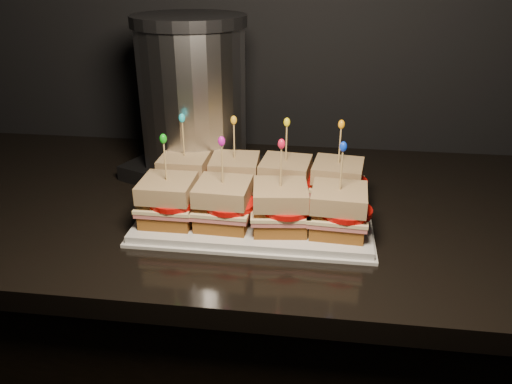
# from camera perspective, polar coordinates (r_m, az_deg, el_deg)

# --- Properties ---
(granite_slab) EXTENTS (2.19, 0.69, 0.04)m
(granite_slab) POSITION_cam_1_polar(r_m,az_deg,el_deg) (1.01, 13.74, -2.75)
(granite_slab) COLOR black
(granite_slab) RESTS_ON cabinet
(platter) EXTENTS (0.41, 0.26, 0.02)m
(platter) POSITION_cam_1_polar(r_m,az_deg,el_deg) (0.93, -0.00, -2.56)
(platter) COLOR silver
(platter) RESTS_ON granite_slab
(platter_rim) EXTENTS (0.43, 0.27, 0.01)m
(platter_rim) POSITION_cam_1_polar(r_m,az_deg,el_deg) (0.93, -0.00, -2.89)
(platter_rim) COLOR silver
(platter_rim) RESTS_ON granite_slab
(sandwich_0_bread_bot) EXTENTS (0.09, 0.09, 0.02)m
(sandwich_0_bread_bot) POSITION_cam_1_polar(r_m,az_deg,el_deg) (1.00, -7.96, 0.61)
(sandwich_0_bread_bot) COLOR brown
(sandwich_0_bread_bot) RESTS_ON platter
(sandwich_0_ham) EXTENTS (0.10, 0.09, 0.01)m
(sandwich_0_ham) POSITION_cam_1_polar(r_m,az_deg,el_deg) (0.99, -8.02, 1.47)
(sandwich_0_ham) COLOR #C95E5D
(sandwich_0_ham) RESTS_ON sandwich_0_bread_bot
(sandwich_0_cheese) EXTENTS (0.10, 0.10, 0.01)m
(sandwich_0_cheese) POSITION_cam_1_polar(r_m,az_deg,el_deg) (0.99, -8.04, 1.84)
(sandwich_0_cheese) COLOR #F9E1A0
(sandwich_0_cheese) RESTS_ON sandwich_0_ham
(sandwich_0_tomato) EXTENTS (0.09, 0.09, 0.01)m
(sandwich_0_tomato) POSITION_cam_1_polar(r_m,az_deg,el_deg) (0.98, -7.48, 2.07)
(sandwich_0_tomato) COLOR red
(sandwich_0_tomato) RESTS_ON sandwich_0_cheese
(sandwich_0_bread_top) EXTENTS (0.09, 0.09, 0.03)m
(sandwich_0_bread_top) POSITION_cam_1_polar(r_m,az_deg,el_deg) (0.98, -8.13, 3.30)
(sandwich_0_bread_top) COLOR brown
(sandwich_0_bread_top) RESTS_ON sandwich_0_tomato
(sandwich_0_pick) EXTENTS (0.00, 0.00, 0.09)m
(sandwich_0_pick) POSITION_cam_1_polar(r_m,az_deg,el_deg) (0.97, -8.30, 5.80)
(sandwich_0_pick) COLOR tan
(sandwich_0_pick) RESTS_ON sandwich_0_bread_top
(sandwich_0_frill) EXTENTS (0.01, 0.01, 0.02)m
(sandwich_0_frill) POSITION_cam_1_polar(r_m,az_deg,el_deg) (0.95, -8.47, 8.36)
(sandwich_0_frill) COLOR #17BBC9
(sandwich_0_frill) RESTS_ON sandwich_0_pick
(sandwich_1_bread_bot) EXTENTS (0.09, 0.09, 0.02)m
(sandwich_1_bread_bot) POSITION_cam_1_polar(r_m,az_deg,el_deg) (0.98, -2.40, 0.31)
(sandwich_1_bread_bot) COLOR brown
(sandwich_1_bread_bot) RESTS_ON platter
(sandwich_1_ham) EXTENTS (0.10, 0.10, 0.01)m
(sandwich_1_ham) POSITION_cam_1_polar(r_m,az_deg,el_deg) (0.97, -2.42, 1.18)
(sandwich_1_ham) COLOR #C95E5D
(sandwich_1_ham) RESTS_ON sandwich_1_bread_bot
(sandwich_1_cheese) EXTENTS (0.10, 0.10, 0.01)m
(sandwich_1_cheese) POSITION_cam_1_polar(r_m,az_deg,el_deg) (0.97, -2.43, 1.55)
(sandwich_1_cheese) COLOR #F9E1A0
(sandwich_1_cheese) RESTS_ON sandwich_1_ham
(sandwich_1_tomato) EXTENTS (0.09, 0.09, 0.01)m
(sandwich_1_tomato) POSITION_cam_1_polar(r_m,az_deg,el_deg) (0.96, -1.79, 1.79)
(sandwich_1_tomato) COLOR red
(sandwich_1_tomato) RESTS_ON sandwich_1_cheese
(sandwich_1_bread_top) EXTENTS (0.09, 0.09, 0.03)m
(sandwich_1_bread_top) POSITION_cam_1_polar(r_m,az_deg,el_deg) (0.96, -2.46, 3.05)
(sandwich_1_bread_top) COLOR brown
(sandwich_1_bread_top) RESTS_ON sandwich_1_tomato
(sandwich_1_pick) EXTENTS (0.00, 0.00, 0.09)m
(sandwich_1_pick) POSITION_cam_1_polar(r_m,az_deg,el_deg) (0.94, -2.51, 5.60)
(sandwich_1_pick) COLOR tan
(sandwich_1_pick) RESTS_ON sandwich_1_bread_top
(sandwich_1_frill) EXTENTS (0.01, 0.01, 0.02)m
(sandwich_1_frill) POSITION_cam_1_polar(r_m,az_deg,el_deg) (0.93, -2.56, 8.21)
(sandwich_1_frill) COLOR gold
(sandwich_1_frill) RESTS_ON sandwich_1_pick
(sandwich_2_bread_bot) EXTENTS (0.10, 0.10, 0.02)m
(sandwich_2_bread_bot) POSITION_cam_1_polar(r_m,az_deg,el_deg) (0.97, 3.33, -0.01)
(sandwich_2_bread_bot) COLOR brown
(sandwich_2_bread_bot) RESTS_ON platter
(sandwich_2_ham) EXTENTS (0.11, 0.10, 0.01)m
(sandwich_2_ham) POSITION_cam_1_polar(r_m,az_deg,el_deg) (0.96, 3.36, 0.87)
(sandwich_2_ham) COLOR #C95E5D
(sandwich_2_ham) RESTS_ON sandwich_2_bread_bot
(sandwich_2_cheese) EXTENTS (0.11, 0.11, 0.01)m
(sandwich_2_cheese) POSITION_cam_1_polar(r_m,az_deg,el_deg) (0.96, 3.37, 1.25)
(sandwich_2_cheese) COLOR #F9E1A0
(sandwich_2_cheese) RESTS_ON sandwich_2_ham
(sandwich_2_tomato) EXTENTS (0.09, 0.09, 0.01)m
(sandwich_2_tomato) POSITION_cam_1_polar(r_m,az_deg,el_deg) (0.95, 4.07, 1.48)
(sandwich_2_tomato) COLOR red
(sandwich_2_tomato) RESTS_ON sandwich_2_cheese
(sandwich_2_bread_top) EXTENTS (0.10, 0.10, 0.03)m
(sandwich_2_bread_top) POSITION_cam_1_polar(r_m,az_deg,el_deg) (0.95, 3.41, 2.76)
(sandwich_2_bread_top) COLOR brown
(sandwich_2_bread_top) RESTS_ON sandwich_2_tomato
(sandwich_2_pick) EXTENTS (0.00, 0.00, 0.09)m
(sandwich_2_pick) POSITION_cam_1_polar(r_m,az_deg,el_deg) (0.93, 3.48, 5.33)
(sandwich_2_pick) COLOR tan
(sandwich_2_pick) RESTS_ON sandwich_2_bread_top
(sandwich_2_frill) EXTENTS (0.01, 0.01, 0.02)m
(sandwich_2_frill) POSITION_cam_1_polar(r_m,az_deg,el_deg) (0.92, 3.55, 7.97)
(sandwich_2_frill) COLOR yellow
(sandwich_2_frill) RESTS_ON sandwich_2_pick
(sandwich_3_bread_bot) EXTENTS (0.10, 0.10, 0.02)m
(sandwich_3_bread_bot) POSITION_cam_1_polar(r_m,az_deg,el_deg) (0.97, 9.14, -0.33)
(sandwich_3_bread_bot) COLOR brown
(sandwich_3_bread_bot) RESTS_ON platter
(sandwich_3_ham) EXTENTS (0.11, 0.11, 0.01)m
(sandwich_3_ham) POSITION_cam_1_polar(r_m,az_deg,el_deg) (0.96, 9.20, 0.54)
(sandwich_3_ham) COLOR #C95E5D
(sandwich_3_ham) RESTS_ON sandwich_3_bread_bot
(sandwich_3_cheese) EXTENTS (0.11, 0.11, 0.01)m
(sandwich_3_cheese) POSITION_cam_1_polar(r_m,az_deg,el_deg) (0.96, 9.23, 0.92)
(sandwich_3_cheese) COLOR #F9E1A0
(sandwich_3_cheese) RESTS_ON sandwich_3_ham
(sandwich_3_tomato) EXTENTS (0.09, 0.09, 0.01)m
(sandwich_3_tomato) POSITION_cam_1_polar(r_m,az_deg,el_deg) (0.95, 9.99, 1.15)
(sandwich_3_tomato) COLOR red
(sandwich_3_tomato) RESTS_ON sandwich_3_cheese
(sandwich_3_bread_top) EXTENTS (0.10, 0.10, 0.03)m
(sandwich_3_bread_top) POSITION_cam_1_polar(r_m,az_deg,el_deg) (0.95, 9.35, 2.43)
(sandwich_3_bread_top) COLOR brown
(sandwich_3_bread_top) RESTS_ON sandwich_3_tomato
(sandwich_3_pick) EXTENTS (0.00, 0.00, 0.09)m
(sandwich_3_pick) POSITION_cam_1_polar(r_m,az_deg,el_deg) (0.93, 9.54, 5.00)
(sandwich_3_pick) COLOR tan
(sandwich_3_pick) RESTS_ON sandwich_3_bread_top
(sandwich_3_frill) EXTENTS (0.01, 0.01, 0.02)m
(sandwich_3_frill) POSITION_cam_1_polar(r_m,az_deg,el_deg) (0.92, 9.74, 7.64)
(sandwich_3_frill) COLOR #FE9B10
(sandwich_3_frill) RESTS_ON sandwich_3_pick
(sandwich_4_bread_bot) EXTENTS (0.09, 0.09, 0.02)m
(sandwich_4_bread_bot) POSITION_cam_1_polar(r_m,az_deg,el_deg) (0.90, -9.86, -2.49)
(sandwich_4_bread_bot) COLOR brown
(sandwich_4_bread_bot) RESTS_ON platter
(sandwich_4_ham) EXTENTS (0.10, 0.09, 0.01)m
(sandwich_4_ham) POSITION_cam_1_polar(r_m,az_deg,el_deg) (0.89, -9.94, -1.56)
(sandwich_4_ham) COLOR #C95E5D
(sandwich_4_ham) RESTS_ON sandwich_4_bread_bot
(sandwich_4_cheese) EXTENTS (0.10, 0.10, 0.01)m
(sandwich_4_cheese) POSITION_cam_1_polar(r_m,az_deg,el_deg) (0.89, -9.97, -1.16)
(sandwich_4_cheese) COLOR #F9E1A0
(sandwich_4_cheese) RESTS_ON sandwich_4_ham
(sandwich_4_tomato) EXTENTS (0.09, 0.09, 0.01)m
(sandwich_4_tomato) POSITION_cam_1_polar(r_m,az_deg,el_deg) (0.88, -9.37, -0.94)
(sandwich_4_tomato) COLOR red
(sandwich_4_tomato) RESTS_ON sandwich_4_cheese
(sandwich_4_bread_top) EXTENTS (0.09, 0.09, 0.03)m
(sandwich_4_bread_top) POSITION_cam_1_polar(r_m,az_deg,el_deg) (0.88, -10.10, 0.44)
(sandwich_4_bread_top) COLOR brown
(sandwich_4_bread_top) RESTS_ON sandwich_4_tomato
(sandwich_4_pick) EXTENTS (0.00, 0.00, 0.09)m
(sandwich_4_pick) POSITION_cam_1_polar(r_m,az_deg,el_deg) (0.86, -10.33, 3.19)
(sandwich_4_pick) COLOR tan
(sandwich_4_pick) RESTS_ON sandwich_4_bread_top
(sandwich_4_frill) EXTENTS (0.01, 0.01, 0.02)m
(sandwich_4_frill) POSITION_cam_1_polar(r_m,az_deg,el_deg) (0.84, -10.56, 6.02)
(sandwich_4_frill) COLOR #10A913
(sandwich_4_frill) RESTS_ON sandwich_4_pick
(sandwich_5_bread_bot) EXTENTS (0.09, 0.09, 0.02)m
(sandwich_5_bread_bot) POSITION_cam_1_polar(r_m,az_deg,el_deg) (0.88, -3.69, -2.91)
(sandwich_5_bread_bot) COLOR brown
(sandwich_5_bread_bot) RESTS_ON platter
(sandwich_5_ham) EXTENTS (0.10, 0.10, 0.01)m
(sandwich_5_ham) POSITION_cam_1_polar(r_m,az_deg,el_deg) (0.87, -3.72, -1.96)
(sandwich_5_ham) COLOR #C95E5D
(sandwich_5_ham) RESTS_ON sandwich_5_bread_bot
(sandwich_5_cheese) EXTENTS (0.10, 0.10, 0.01)m
(sandwich_5_cheese) POSITION_cam_1_polar(r_m,az_deg,el_deg) (0.87, -3.73, -1.55)
(sandwich_5_cheese) COLOR #F9E1A0
(sandwich_5_cheese) RESTS_ON sandwich_5_ham
(sandwich_5_tomato) EXTENTS (0.09, 0.09, 0.01)m
(sandwich_5_tomato) POSITION_cam_1_polar(r_m,az_deg,el_deg) (0.86, -3.04, -1.33)
(sandwich_5_tomato) COLOR red
(sandwich_5_tomato) RESTS_ON sandwich_5_cheese
(sandwich_5_bread_top) EXTENTS (0.09, 0.09, 0.03)m
(sandwich_5_bread_top) POSITION_cam_1_polar(r_m,az_deg,el_deg) (0.85, -3.79, 0.09)
(sandwich_5_bread_top) COLOR brown
(sandwich_5_bread_top) RESTS_ON sandwich_5_tomato
(sandwich_5_pick) EXTENTS (0.00, 0.00, 0.09)m
(sandwich_5_pick) POSITION_cam_1_polar(r_m,az_deg,el_deg) (0.84, -3.87, 2.90)
(sandwich_5_pick) COLOR tan
(sandwich_5_pick) RESTS_ON sandwich_5_bread_top
(sandwich_5_frill) EXTENTS (0.01, 0.01, 0.02)m
(sandwich_5_frill) POSITION_cam_1_polar(r_m,az_deg,el_deg) (0.82, -3.96, 5.81)
(sandwich_5_frill) COLOR #CB14A8
(sandwich_5_frill) RESTS_ON sandwich_5_pick
(sandwich_6_bread_bot) EXTENTS (0.10, 0.10, 0.02)m
(sandwich_6_bread_bot) POSITION_cam_1_polar(r_m,az_deg,el_deg) (0.86, 2.73, -3.31)
(sandwich_6_bread_bot) COLOR brown
(sandwich_6_bread_bot) RESTS_ON platter
(sandwich_6_ham) EXTENTS (0.11, 0.10, 0.01)m
(sandwich_6_ham) POSITION_cam_1_polar(r_m,az_deg,el_deg) (0.86, 2.75, -2.35)
(sandwich_6_ham) COLOR #C95E5D
(sandwich_6_ham) RESTS_ON sandwich_6_bread_bot
(sandwich_6_cheese) EXTENTS (0.11, 0.11, 0.01)m
(sandwich_6_cheese) POSITION_cam_1_polar(r_m,az_deg,el_deg) (0.85, 2.76, -1.94)
(sandwich_6_cheese) COLOR #F9E1A0
(sandwich_6_cheese) RESTS_ON sandwich_6_ham
(sandwich_6_tomato) EXTENTS (0.09, 0.09, 0.01)m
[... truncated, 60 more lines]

